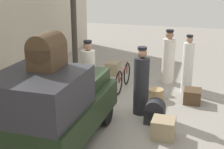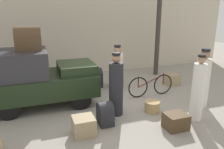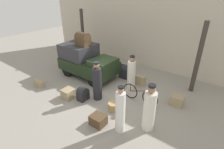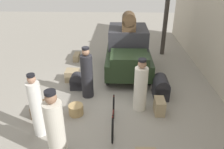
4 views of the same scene
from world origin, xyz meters
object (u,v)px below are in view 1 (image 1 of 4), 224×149
object	(u,v)px
bicycle	(123,78)
porter_lifting_near_truck	(141,84)
suitcase_tan_flat	(53,91)
suitcase_small_leather	(163,128)
suitcase_black_upright	(192,96)
porter_with_bicycle	(88,72)
conductor_in_dark_uniform	(188,66)
trunk_barrel_dark	(155,112)
wicker_basket	(156,94)
trunk_umber_medium	(113,68)
trunk_wicker_pale	(73,85)
truck	(54,104)
trunk_on_truck_roof	(47,51)
porter_standing_middle	(168,59)

from	to	relation	value
bicycle	porter_lifting_near_truck	world-z (taller)	porter_lifting_near_truck
suitcase_tan_flat	suitcase_small_leather	bearing A→B (deg)	-107.99
suitcase_black_upright	porter_with_bicycle	bearing A→B (deg)	98.21
conductor_in_dark_uniform	trunk_barrel_dark	distance (m)	2.57
bicycle	wicker_basket	bearing A→B (deg)	-117.02
porter_lifting_near_truck	trunk_umber_medium	bearing A→B (deg)	28.97
wicker_basket	trunk_barrel_dark	size ratio (longest dim) A/B	0.73
wicker_basket	trunk_wicker_pale	xyz separation A→B (m)	(-0.16, 2.58, 0.08)
conductor_in_dark_uniform	trunk_wicker_pale	xyz separation A→B (m)	(-1.05, 3.40, -0.61)
truck	trunk_on_truck_roof	size ratio (longest dim) A/B	4.43
porter_lifting_near_truck	wicker_basket	bearing A→B (deg)	-12.04
porter_with_bicycle	trunk_wicker_pale	xyz separation A→B (m)	(0.21, 0.60, -0.55)
porter_standing_middle	trunk_umber_medium	size ratio (longest dim) A/B	3.46
trunk_barrel_dark	trunk_wicker_pale	xyz separation A→B (m)	(1.39, 2.82, -0.05)
porter_lifting_near_truck	porter_standing_middle	bearing A→B (deg)	-7.50
truck	bicycle	size ratio (longest dim) A/B	1.89
porter_with_bicycle	suitcase_tan_flat	bearing A→B (deg)	133.73
wicker_basket	suitcase_small_leather	size ratio (longest dim) A/B	0.88
porter_with_bicycle	suitcase_small_leather	size ratio (longest dim) A/B	3.36
porter_standing_middle	suitcase_small_leather	xyz separation A→B (m)	(-3.84, -0.41, -0.61)
suitcase_black_upright	suitcase_tan_flat	xyz separation A→B (m)	(-1.20, 3.83, 0.18)
truck	porter_standing_middle	bearing A→B (deg)	-20.66
porter_standing_middle	porter_with_bicycle	world-z (taller)	porter_standing_middle
suitcase_small_leather	suitcase_tan_flat	world-z (taller)	suitcase_tan_flat
trunk_barrel_dark	trunk_umber_medium	world-z (taller)	trunk_barrel_dark
bicycle	suitcase_small_leather	distance (m)	3.28
porter_lifting_near_truck	bicycle	bearing A→B (deg)	29.37
wicker_basket	trunk_on_truck_roof	distance (m)	4.19
suitcase_small_leather	trunk_umber_medium	distance (m)	4.90
truck	porter_with_bicycle	distance (m)	2.82
trunk_barrel_dark	suitcase_tan_flat	size ratio (longest dim) A/B	0.82
trunk_barrel_dark	conductor_in_dark_uniform	bearing A→B (deg)	-13.41
conductor_in_dark_uniform	porter_with_bicycle	world-z (taller)	conductor_in_dark_uniform
suitcase_tan_flat	porter_lifting_near_truck	bearing A→B (deg)	-88.93
truck	conductor_in_dark_uniform	xyz separation A→B (m)	(4.05, -2.50, -0.09)
conductor_in_dark_uniform	truck	bearing A→B (deg)	148.36
suitcase_black_upright	trunk_on_truck_roof	distance (m)	4.76
conductor_in_dark_uniform	trunk_wicker_pale	world-z (taller)	conductor_in_dark_uniform
bicycle	trunk_wicker_pale	size ratio (longest dim) A/B	3.32
suitcase_black_upright	suitcase_tan_flat	distance (m)	4.02
trunk_barrel_dark	suitcase_black_upright	xyz separation A→B (m)	(1.63, -0.82, -0.10)
porter_lifting_near_truck	trunk_wicker_pale	size ratio (longest dim) A/B	3.50
conductor_in_dark_uniform	trunk_on_truck_roof	bearing A→B (deg)	149.25
suitcase_black_upright	suitcase_tan_flat	world-z (taller)	suitcase_tan_flat
trunk_umber_medium	trunk_on_truck_roof	bearing A→B (deg)	-177.20
trunk_barrel_dark	trunk_on_truck_roof	world-z (taller)	trunk_on_truck_roof
wicker_basket	suitcase_tan_flat	distance (m)	3.00
truck	trunk_umber_medium	bearing A→B (deg)	2.88
suitcase_small_leather	trunk_umber_medium	size ratio (longest dim) A/B	0.98
porter_with_bicycle	trunk_on_truck_roof	world-z (taller)	trunk_on_truck_roof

